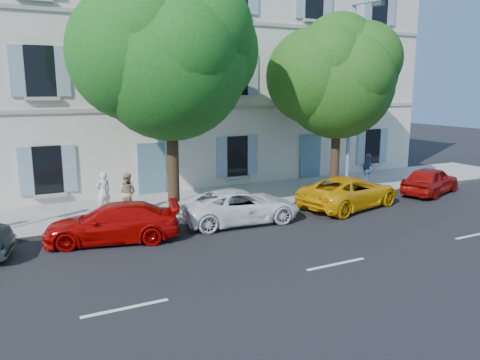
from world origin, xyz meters
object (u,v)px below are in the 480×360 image
car_white_coupe (240,206)px  car_red_hatchback (430,180)px  car_red_coupe (112,223)px  tree_left (170,63)px  car_yellow_supercar (349,192)px  pedestrian_a (104,192)px  street_lamp (353,88)px  pedestrian_c (368,170)px  pedestrian_b (127,193)px  tree_right (338,83)px

car_white_coupe → car_red_hatchback: car_red_hatchback is taller
car_red_coupe → tree_left: bearing=138.5°
car_yellow_supercar → car_white_coupe: bearing=75.6°
car_white_coupe → pedestrian_a: size_ratio=2.89×
tree_left → street_lamp: tree_left is taller
car_yellow_supercar → tree_left: tree_left is taller
car_yellow_supercar → pedestrian_c: bearing=-66.3°
car_yellow_supercar → tree_left: 8.93m
car_white_coupe → car_red_hatchback: size_ratio=1.17×
car_red_hatchback → car_white_coupe: bearing=71.4°
pedestrian_c → car_white_coupe: bearing=125.2°
tree_left → pedestrian_c: size_ratio=5.29×
pedestrian_b → car_red_coupe: bearing=107.0°
car_red_hatchback → pedestrian_a: pedestrian_a is taller
tree_right → pedestrian_b: 10.55m
car_white_coupe → pedestrian_a: 5.49m
pedestrian_b → street_lamp: bearing=-145.6°
tree_left → tree_right: tree_left is taller
car_white_coupe → car_yellow_supercar: car_yellow_supercar is taller
tree_right → pedestrian_c: (2.09, 0.07, -4.17)m
car_white_coupe → street_lamp: size_ratio=0.54×
car_red_coupe → pedestrian_a: (0.41, 3.46, 0.31)m
tree_left → pedestrian_c: tree_left is taller
car_red_coupe → car_red_hatchback: bearing=105.6°
car_red_coupe → car_yellow_supercar: 9.80m
car_white_coupe → car_yellow_supercar: 5.09m
tree_left → car_red_hatchback: bearing=-7.4°
pedestrian_a → pedestrian_b: 1.00m
car_red_hatchback → pedestrian_a: (-14.48, 3.20, 0.27)m
pedestrian_b → pedestrian_c: (11.74, -0.45, 0.05)m
car_red_hatchback → pedestrian_a: 14.83m
street_lamp → pedestrian_b: 10.98m
street_lamp → pedestrian_c: street_lamp is taller
car_red_coupe → pedestrian_c: bearing=115.0°
tree_left → tree_right: bearing=3.3°
car_yellow_supercar → tree_left: bearing=61.7°
car_red_hatchback → tree_right: (-4.05, 2.06, 4.50)m
car_red_coupe → car_red_hatchback: (14.89, 0.26, 0.03)m
street_lamp → pedestrian_c: (1.55, 0.49, -3.94)m
car_yellow_supercar → tree_right: 5.16m
car_white_coupe → car_red_hatchback: 10.18m
car_yellow_supercar → car_red_hatchback: (5.09, 0.26, -0.01)m
car_red_hatchback → pedestrian_b: size_ratio=2.45×
pedestrian_a → pedestrian_b: bearing=126.5°
tree_right → tree_left: bearing=-176.7°
car_white_coupe → car_yellow_supercar: bearing=-86.4°
car_red_coupe → car_white_coupe: 4.71m
car_white_coupe → pedestrian_c: pedestrian_c is taller
car_white_coupe → pedestrian_b: 4.49m
car_white_coupe → pedestrian_b: size_ratio=2.87×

